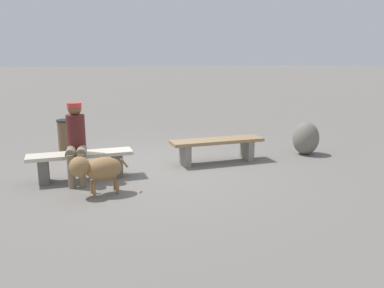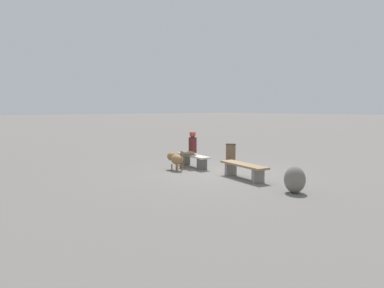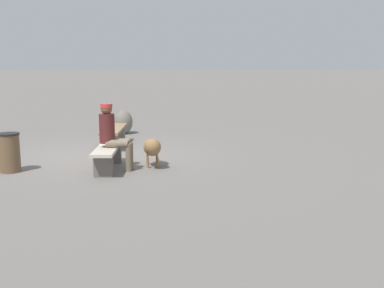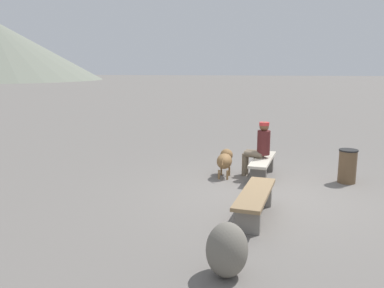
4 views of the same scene
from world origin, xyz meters
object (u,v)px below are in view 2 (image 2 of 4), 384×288
Objects in this scene: seated_person at (190,147)px; trash_bin at (231,153)px; dog at (175,159)px; bench_right at (193,159)px; boulder at (295,180)px; bench_left at (244,168)px.

trash_bin is (-0.18, -1.90, -0.35)m from seated_person.
seated_person reaches higher than dog.
bench_right is at bearing -113.82° from seated_person.
dog reaches higher than bench_right.
dog is (-0.13, 0.76, -0.33)m from seated_person.
trash_bin is (-0.11, -1.81, 0.07)m from bench_right.
trash_bin reaches higher than boulder.
trash_bin is at bearing -84.68° from bench_right.
trash_bin is (2.41, -1.94, 0.04)m from bench_left.
bench_right is 1.81m from trash_bin.
bench_right is at bearing 5.81° from bench_left.
bench_left is 1.99m from boulder.
boulder is (-4.56, 0.35, -0.39)m from seated_person.
bench_left is 2.50× the size of trash_bin.
seated_person is at bearing -77.33° from dog.
seated_person is 1.74× the size of trash_bin.
seated_person is at bearing 7.89° from bench_left.
bench_left is 1.44× the size of seated_person.
bench_left is 2.16× the size of dog.
bench_right is 4.51m from boulder.
boulder is (-4.37, 2.25, -0.03)m from trash_bin.
dog is at bearing 25.08° from bench_left.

